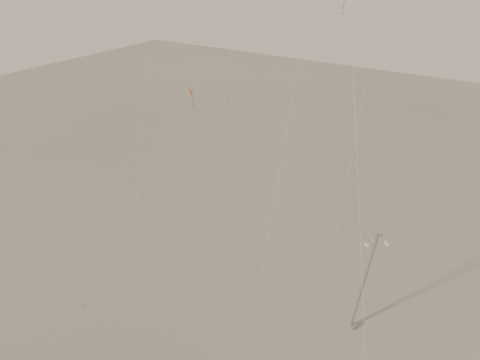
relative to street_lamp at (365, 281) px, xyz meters
The scene contains 4 objects.
ground 11.81m from the street_lamp, 152.23° to the right, with size 160.00×160.00×0.00m, color gray.
street_lamp is the anchor object (origin of this frame).
kite_3 18.32m from the street_lamp, behind, with size 1.30×13.66×13.74m.
kite_4 12.13m from the street_lamp, 167.62° to the left, with size 6.79×6.73×22.20m.
Camera 1 is at (12.12, -14.36, 22.96)m, focal length 28.00 mm.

